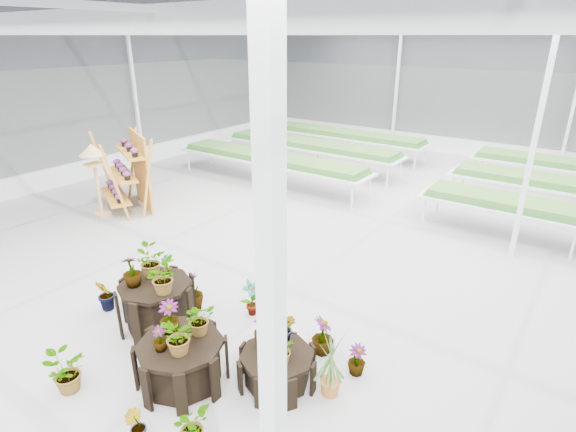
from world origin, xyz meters
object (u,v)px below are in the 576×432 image
Objects in this scene: plinth_low at (277,368)px; shelf_rack at (124,172)px; bird_table at (97,181)px; plinth_mid at (182,362)px; plinth_tall at (157,305)px.

plinth_low is 0.51× the size of shelf_rack.
bird_table is at bearing 163.45° from plinth_low.
shelf_rack reaches higher than plinth_mid.
plinth_tall is at bearing -6.69° from shelf_rack.
plinth_low is (1.00, 0.70, -0.08)m from plinth_mid.
plinth_tall is 5.63m from shelf_rack.
plinth_low is at bearing 34.99° from plinth_mid.
plinth_low is 0.54× the size of bird_table.
plinth_tall is 1.34m from plinth_mid.
bird_table reaches higher than plinth_low.
plinth_low is (2.20, 0.10, -0.16)m from plinth_tall.
plinth_mid is at bearing -26.57° from plinth_tall.
plinth_tall is 0.58× the size of shelf_rack.
plinth_mid reaches higher than plinth_low.
shelf_rack is at bearing 148.36° from plinth_tall.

